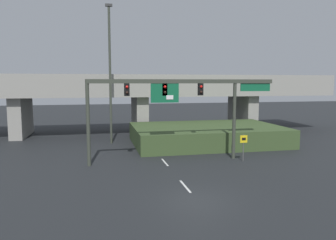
{
  "coord_description": "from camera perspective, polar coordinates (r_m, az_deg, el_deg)",
  "views": [
    {
      "loc": [
        -5.08,
        -16.42,
        6.3
      ],
      "look_at": [
        0.0,
        7.26,
        3.51
      ],
      "focal_mm": 35.0,
      "sensor_mm": 36.0,
      "label": 1
    }
  ],
  "objects": [
    {
      "name": "ground_plane",
      "position": [
        18.31,
        4.91,
        -13.58
      ],
      "size": [
        160.0,
        160.0,
        0.0
      ],
      "primitive_type": "plane",
      "color": "black"
    },
    {
      "name": "lane_markings",
      "position": [
        29.09,
        -1.77,
        -5.93
      ],
      "size": [
        0.14,
        20.91,
        0.01
      ],
      "color": "silver",
      "rests_on": "ground"
    },
    {
      "name": "signal_gantry",
      "position": [
        25.7,
        1.61,
        4.24
      ],
      "size": [
        15.03,
        0.44,
        6.54
      ],
      "color": "#383D33",
      "rests_on": "ground"
    },
    {
      "name": "speed_limit_sign",
      "position": [
        26.78,
        13.01,
        -4.08
      ],
      "size": [
        0.6,
        0.11,
        2.18
      ],
      "color": "#4C4C4C",
      "rests_on": "ground"
    },
    {
      "name": "highway_light_pole_near",
      "position": [
        33.97,
        -10.06,
        8.3
      ],
      "size": [
        0.7,
        0.36,
        14.01
      ],
      "color": "#383D33",
      "rests_on": "ground"
    },
    {
      "name": "overpass_bridge",
      "position": [
        41.05,
        -5.01,
        4.73
      ],
      "size": [
        49.02,
        8.26,
        7.2
      ],
      "color": "gray",
      "rests_on": "ground"
    },
    {
      "name": "grass_embankment",
      "position": [
        34.15,
        6.75,
        -2.55
      ],
      "size": [
        15.03,
        9.85,
        1.82
      ],
      "color": "#384C28",
      "rests_on": "ground"
    },
    {
      "name": "parked_sedan_near_right",
      "position": [
        31.93,
        13.39,
        -3.78
      ],
      "size": [
        4.9,
        2.73,
        1.42
      ],
      "rotation": [
        0.0,
        0.0,
        0.21
      ],
      "color": "black",
      "rests_on": "ground"
    }
  ]
}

